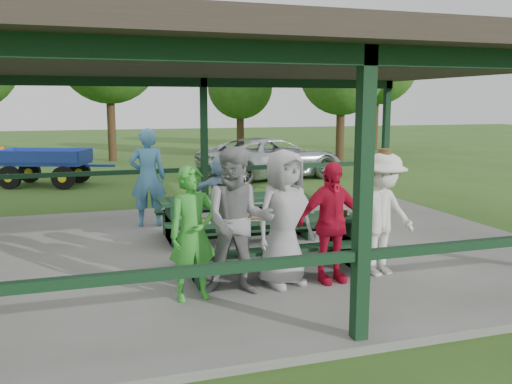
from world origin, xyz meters
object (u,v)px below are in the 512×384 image
object	(u,v)px
contestant_red	(330,223)
spectator_blue	(148,177)
picnic_table_near	(270,237)
pickup_truck	(272,158)
contestant_grey_mid	(284,218)
spectator_grey	(290,189)
contestant_green	(193,234)
contestant_white_fedora	(382,214)
picnic_table_far	(235,211)
spectator_lblue	(221,191)
farm_trailer	(45,166)
contestant_grey_left	(238,222)

from	to	relation	value
contestant_red	spectator_blue	size ratio (longest dim) A/B	0.85
picnic_table_near	pickup_truck	world-z (taller)	pickup_truck
contestant_grey_mid	spectator_grey	distance (m)	3.77
picnic_table_near	contestant_green	xyz separation A→B (m)	(-1.34, -0.93, 0.37)
contestant_grey_mid	contestant_white_fedora	distance (m)	1.50
picnic_table_far	contestant_red	bearing A→B (deg)	-78.33
picnic_table_far	contestant_grey_mid	distance (m)	2.80
spectator_lblue	spectator_blue	bearing A→B (deg)	-3.22
contestant_red	farm_trailer	size ratio (longest dim) A/B	0.48
spectator_blue	pickup_truck	world-z (taller)	spectator_blue
contestant_green	contestant_white_fedora	world-z (taller)	contestant_white_fedora
spectator_blue	picnic_table_far	bearing A→B (deg)	140.97
contestant_white_fedora	contestant_grey_mid	bearing A→B (deg)	167.47
picnic_table_far	spectator_grey	bearing A→B (deg)	27.69
contestant_white_fedora	spectator_lblue	world-z (taller)	contestant_white_fedora
contestant_green	pickup_truck	bearing A→B (deg)	59.89
picnic_table_far	contestant_white_fedora	size ratio (longest dim) A/B	1.52
picnic_table_near	picnic_table_far	world-z (taller)	same
contestant_red	spectator_grey	world-z (taller)	contestant_red
contestant_green	contestant_red	size ratio (longest dim) A/B	1.01
contestant_red	spectator_lblue	size ratio (longest dim) A/B	1.16
spectator_grey	picnic_table_near	bearing A→B (deg)	39.05
contestant_red	spectator_blue	xyz separation A→B (m)	(-1.98, 4.24, 0.15)
pickup_truck	spectator_grey	bearing A→B (deg)	149.63
picnic_table_far	spectator_blue	size ratio (longest dim) A/B	1.41
spectator_lblue	contestant_grey_left	bearing A→B (deg)	98.78
contestant_white_fedora	pickup_truck	size ratio (longest dim) A/B	0.36
spectator_blue	contestant_grey_left	bearing A→B (deg)	104.74
contestant_grey_mid	pickup_truck	size ratio (longest dim) A/B	0.37
contestant_green	spectator_grey	distance (m)	4.55
spectator_lblue	spectator_blue	xyz separation A→B (m)	(-1.35, 0.56, 0.26)
picnic_table_far	contestant_white_fedora	distance (m)	3.13
picnic_table_far	contestant_grey_mid	size ratio (longest dim) A/B	1.49
spectator_lblue	contestant_grey_mid	bearing A→B (deg)	109.05
spectator_blue	contestant_white_fedora	bearing A→B (deg)	130.40
contestant_green	picnic_table_near	bearing A→B (deg)	28.79
spectator_grey	pickup_truck	distance (m)	7.43
pickup_truck	farm_trailer	size ratio (longest dim) A/B	1.44
spectator_lblue	contestant_green	bearing A→B (deg)	90.54
spectator_lblue	picnic_table_near	bearing A→B (deg)	110.26
contestant_grey_mid	pickup_truck	bearing A→B (deg)	54.00
spectator_blue	picnic_table_near	bearing A→B (deg)	118.49
picnic_table_near	contestant_grey_mid	size ratio (longest dim) A/B	1.48
contestant_white_fedora	pickup_truck	world-z (taller)	contestant_white_fedora
contestant_green	contestant_red	bearing A→B (deg)	-2.99
contestant_green	contestant_white_fedora	size ratio (longest dim) A/B	0.93
picnic_table_far	contestant_grey_left	distance (m)	3.05
farm_trailer	contestant_grey_left	bearing A→B (deg)	-55.42
contestant_green	contestant_grey_left	distance (m)	0.60
contestant_grey_mid	farm_trailer	bearing A→B (deg)	90.71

